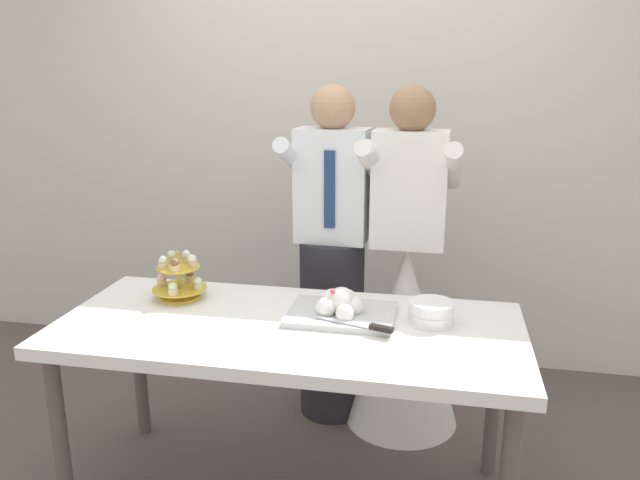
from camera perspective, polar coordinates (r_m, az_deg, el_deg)
The scene contains 7 objects.
rear_wall at distance 3.67m, azimuth 2.58°, elevation 11.11°, with size 5.20×0.10×2.90m, color beige.
dessert_table at distance 2.45m, azimuth -2.92°, elevation -9.26°, with size 1.80×0.80×0.78m.
cupcake_stand at distance 2.71m, azimuth -12.80°, elevation -3.48°, with size 0.23×0.23×0.21m.
main_cake_tray at distance 2.47m, azimuth 1.95°, elevation -6.24°, with size 0.43×0.34×0.12m.
plate_stack at distance 2.45m, azimuth 10.15°, elevation -6.56°, with size 0.18×0.18×0.09m.
person_groom at distance 3.07m, azimuth 1.12°, elevation -3.14°, with size 0.48×0.51×1.66m.
person_bride at distance 3.07m, azimuth 7.78°, elevation -6.58°, with size 0.56×0.56×1.66m.
Camera 1 is at (0.56, -2.16, 1.72)m, focal length 34.85 mm.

